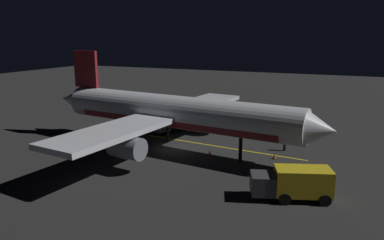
# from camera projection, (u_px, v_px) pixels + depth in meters

# --- Properties ---
(ground_plane) EXTENTS (180.00, 180.00, 0.20)m
(ground_plane) POSITION_uv_depth(u_px,v_px,m) (175.00, 150.00, 39.84)
(ground_plane) COLOR #262626
(apron_guide_stripe) EXTENTS (2.01, 19.48, 0.01)m
(apron_guide_stripe) POSITION_uv_depth(u_px,v_px,m) (219.00, 147.00, 40.89)
(apron_guide_stripe) COLOR gold
(apron_guide_stripe) RESTS_ON ground_plane
(airliner) EXTENTS (30.29, 34.05, 10.39)m
(airliner) POSITION_uv_depth(u_px,v_px,m) (170.00, 113.00, 39.20)
(airliner) COLOR silver
(airliner) RESTS_ON ground_plane
(baggage_truck) EXTENTS (3.99, 6.25, 2.48)m
(baggage_truck) POSITION_uv_depth(u_px,v_px,m) (294.00, 184.00, 27.41)
(baggage_truck) COLOR gold
(baggage_truck) RESTS_ON ground_plane
(catering_truck) EXTENTS (6.71, 4.04, 2.24)m
(catering_truck) POSITION_uv_depth(u_px,v_px,m) (173.00, 122.00, 47.51)
(catering_truck) COLOR navy
(catering_truck) RESTS_ON ground_plane
(ground_crew_worker) EXTENTS (0.40, 0.40, 1.74)m
(ground_crew_worker) POSITION_uv_depth(u_px,v_px,m) (285.00, 143.00, 39.22)
(ground_crew_worker) COLOR black
(ground_crew_worker) RESTS_ON ground_plane
(traffic_cone_near_left) EXTENTS (0.50, 0.50, 0.55)m
(traffic_cone_near_left) POSITION_uv_depth(u_px,v_px,m) (275.00, 157.00, 36.73)
(traffic_cone_near_left) COLOR #EA590F
(traffic_cone_near_left) RESTS_ON ground_plane
(traffic_cone_near_right) EXTENTS (0.50, 0.50, 0.55)m
(traffic_cone_near_right) POSITION_uv_depth(u_px,v_px,m) (210.00, 153.00, 37.85)
(traffic_cone_near_right) COLOR #EA590F
(traffic_cone_near_right) RESTS_ON ground_plane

